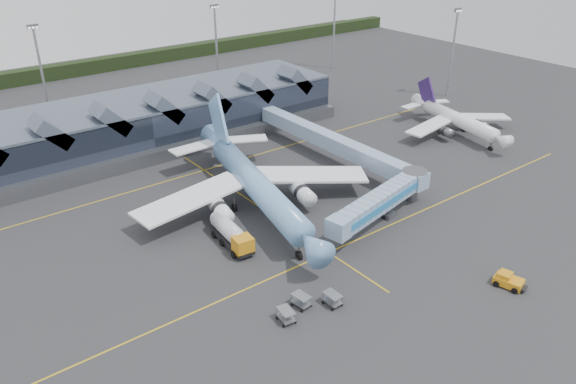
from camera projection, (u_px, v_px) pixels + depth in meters
ground at (295, 230)px, 87.16m from camera, size 260.00×260.00×0.00m
taxi_stripes at (258, 206)px, 94.23m from camera, size 120.00×60.00×0.01m
tree_line_far at (63, 71)px, 163.99m from camera, size 260.00×4.00×4.00m
terminal at (134, 124)px, 115.66m from camera, size 90.00×22.25×12.52m
light_masts at (204, 55)px, 137.27m from camera, size 132.40×42.56×22.45m
main_airliner at (253, 182)px, 92.27m from camera, size 40.10×46.87×15.18m
regional_jet at (456, 119)px, 123.11m from camera, size 26.92×29.83×10.29m
jet_bridge at (386, 198)px, 88.40m from camera, size 24.79×8.27×5.60m
fuel_truck at (230, 232)px, 82.73m from camera, size 3.80×10.65×3.54m
pushback_tug at (508, 281)px, 74.03m from camera, size 3.35×4.45×1.81m
baggage_carts at (307, 304)px, 69.38m from camera, size 8.35×4.63×1.68m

